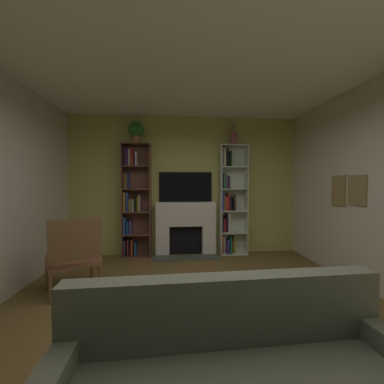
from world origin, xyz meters
TOP-DOWN VIEW (x-y plane):
  - ground_plane at (0.00, 0.00)m, footprint 6.42×6.42m
  - wall_back_accent at (0.00, 2.71)m, footprint 4.80×0.06m
  - ceiling at (0.00, 0.00)m, footprint 4.80×5.47m
  - fireplace at (0.00, 2.56)m, footprint 1.31×0.53m
  - tv at (0.00, 2.65)m, footprint 1.08×0.06m
  - bookshelf_left at (-1.04, 2.57)m, footprint 0.56×0.30m
  - bookshelf_right at (0.92, 2.57)m, footprint 0.56×0.28m
  - potted_plant at (-0.98, 2.53)m, footprint 0.30×0.30m
  - vase_with_flowers at (0.98, 2.53)m, footprint 0.14×0.14m
  - armchair at (-1.58, 0.92)m, footprint 0.82×0.79m

SIDE VIEW (x-z plane):
  - ground_plane at x=0.00m, z-range 0.00..0.00m
  - armchair at x=-1.58m, z-range 0.01..1.01m
  - fireplace at x=0.00m, z-range 0.03..1.11m
  - bookshelf_right at x=0.92m, z-range -0.05..2.19m
  - bookshelf_left at x=-1.04m, z-range -0.02..2.22m
  - tv at x=0.00m, z-range 1.08..1.69m
  - wall_back_accent at x=0.00m, z-range 0.00..2.83m
  - vase_with_flowers at x=0.98m, z-range 2.16..2.64m
  - potted_plant at x=-0.98m, z-range 2.27..2.69m
  - ceiling at x=0.00m, z-range 2.83..2.89m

